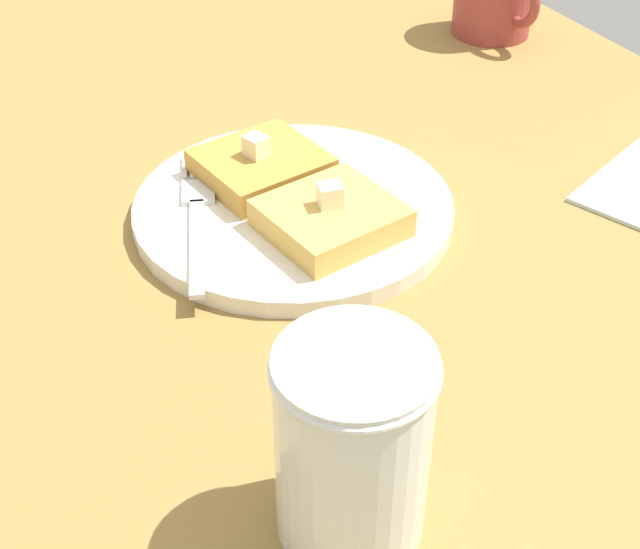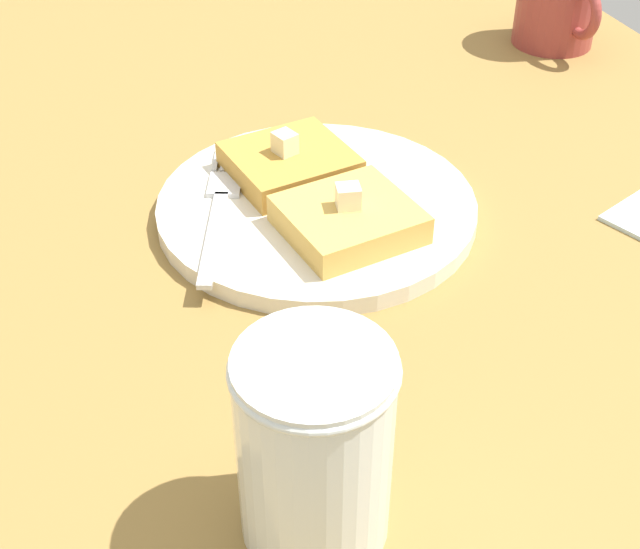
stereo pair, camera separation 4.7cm
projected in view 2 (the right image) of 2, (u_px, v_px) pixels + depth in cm
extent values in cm
cube|color=olive|center=(186.00, 228.00, 61.02)|extent=(93.98, 93.98, 2.95)
cylinder|color=silver|center=(317.00, 208.00, 59.24)|extent=(21.19, 21.19, 1.20)
torus|color=brown|center=(317.00, 205.00, 59.12)|extent=(21.19, 21.19, 0.80)
cube|color=#B98635|center=(288.00, 160.00, 61.17)|extent=(8.50, 8.89, 1.86)
cube|color=gold|center=(349.00, 219.00, 55.44)|extent=(8.50, 8.89, 1.86)
cube|color=beige|center=(285.00, 143.00, 59.65)|extent=(1.81, 1.73, 1.46)
cube|color=#F6EACA|center=(348.00, 197.00, 54.46)|extent=(1.56, 1.68, 1.46)
cube|color=silver|center=(213.00, 238.00, 55.19)|extent=(9.69, 4.33, 0.36)
cube|color=silver|center=(224.00, 183.00, 60.25)|extent=(3.39, 3.04, 0.36)
cube|color=silver|center=(216.00, 160.00, 62.63)|extent=(3.11, 1.41, 0.36)
cube|color=silver|center=(224.00, 160.00, 62.62)|extent=(3.11, 1.41, 0.36)
cube|color=silver|center=(232.00, 160.00, 62.62)|extent=(3.11, 1.41, 0.36)
cube|color=silver|center=(240.00, 160.00, 62.61)|extent=(3.11, 1.41, 0.36)
cylinder|color=#431B0B|center=(325.00, 469.00, 38.05)|extent=(6.05, 6.05, 6.99)
cylinder|color=silver|center=(325.00, 445.00, 37.13)|extent=(6.58, 6.58, 9.98)
torus|color=silver|center=(326.00, 366.00, 34.35)|extent=(6.82, 6.82, 0.50)
cylinder|color=#963833|center=(558.00, 0.00, 79.64)|extent=(7.27, 7.27, 8.03)
torus|color=#963833|center=(583.00, 11.00, 76.52)|extent=(4.92, 0.90, 4.92)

